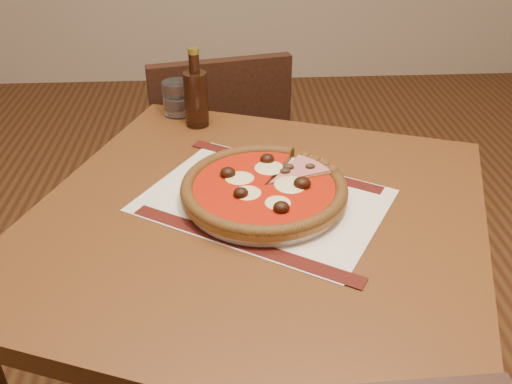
% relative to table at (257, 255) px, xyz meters
% --- Properties ---
extents(table, '(1.02, 1.02, 0.75)m').
position_rel_table_xyz_m(table, '(0.00, 0.00, 0.00)').
color(table, brown).
rests_on(table, ground).
extents(chair_far, '(0.47, 0.47, 0.84)m').
position_rel_table_xyz_m(chair_far, '(-0.08, 0.69, -0.17)').
color(chair_far, black).
rests_on(chair_far, ground).
extents(placemat, '(0.53, 0.49, 0.00)m').
position_rel_table_xyz_m(placemat, '(0.02, 0.04, 0.10)').
color(placemat, beige).
rests_on(placemat, table).
extents(plate, '(0.29, 0.29, 0.02)m').
position_rel_table_xyz_m(plate, '(0.02, 0.04, 0.11)').
color(plate, white).
rests_on(plate, placemat).
extents(pizza, '(0.31, 0.31, 0.04)m').
position_rel_table_xyz_m(pizza, '(0.02, 0.04, 0.13)').
color(pizza, '#A45F27').
rests_on(pizza, plate).
extents(ham_slice, '(0.14, 0.13, 0.02)m').
position_rel_table_xyz_m(ham_slice, '(0.10, 0.11, 0.13)').
color(ham_slice, '#A45F27').
rests_on(ham_slice, plate).
extents(water_glass, '(0.07, 0.07, 0.08)m').
position_rel_table_xyz_m(water_glass, '(-0.17, 0.44, 0.14)').
color(water_glass, white).
rests_on(water_glass, table).
extents(bottle, '(0.06, 0.06, 0.19)m').
position_rel_table_xyz_m(bottle, '(-0.12, 0.38, 0.17)').
color(bottle, '#361A0D').
rests_on(bottle, table).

